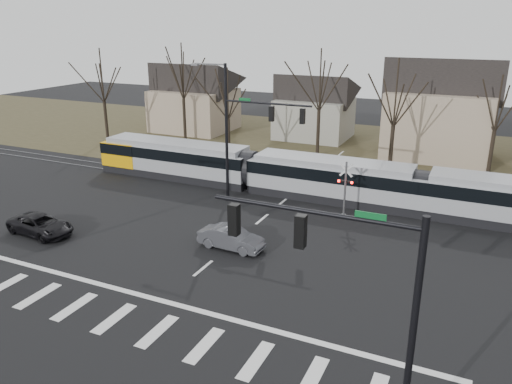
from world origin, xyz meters
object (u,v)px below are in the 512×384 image
at_px(sedan, 231,238).
at_px(rail_crossing_signal, 345,191).
at_px(suv, 41,225).
at_px(tram, 330,177).

relative_size(sedan, rail_crossing_signal, 1.03).
relative_size(suv, rail_crossing_signal, 1.18).
bearing_deg(sedan, suv, 107.53).
height_order(tram, suv, tram).
bearing_deg(tram, suv, -136.05).
xyz_separation_m(suv, rail_crossing_signal, (16.85, 11.07, 1.25)).
distance_m(suv, rail_crossing_signal, 20.20).
bearing_deg(suv, sedan, -70.28).
xyz_separation_m(tram, rail_crossing_signal, (2.04, -3.21, 0.17)).
bearing_deg(rail_crossing_signal, sedan, -121.34).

